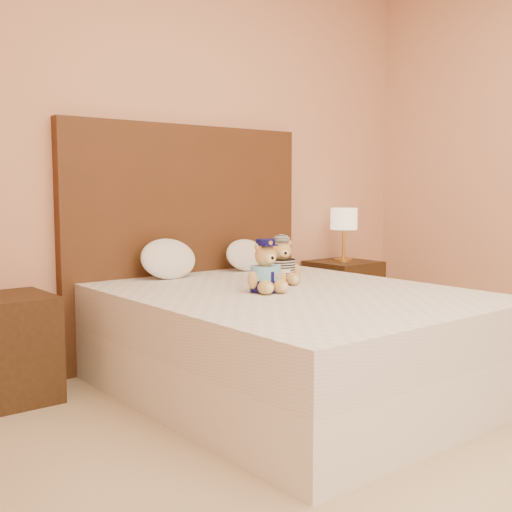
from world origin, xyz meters
The scene contains 11 objects.
ground centered at (0.00, 0.00, 0.00)m, with size 4.00×4.50×0.00m, color tan.
room_walls centered at (0.00, 0.46, 1.81)m, with size 4.04×4.52×2.72m.
bed centered at (0.00, 1.20, 0.28)m, with size 1.60×2.00×0.55m.
headboard centered at (0.00, 2.21, 0.75)m, with size 1.75×0.08×1.50m, color #4A2816.
nightstand_left centered at (-1.25, 2.00, 0.28)m, with size 0.45×0.45×0.55m, color #372211.
nightstand_right centered at (1.25, 2.00, 0.28)m, with size 0.45×0.45×0.55m, color #372211.
lamp centered at (1.25, 2.00, 0.85)m, with size 0.20×0.20×0.40m.
teddy_police centered at (-0.13, 1.26, 0.69)m, with size 0.24×0.23×0.28m, color tan, non-canonical shape.
teddy_prisoner centered at (0.13, 1.43, 0.68)m, with size 0.23×0.22×0.26m, color tan, non-canonical shape.
pillow_left centered at (-0.26, 2.03, 0.68)m, with size 0.37×0.24×0.26m, color white.
pillow_right centered at (0.35, 2.03, 0.66)m, with size 0.32×0.21×0.23m, color white.
Camera 1 is at (-2.28, -1.31, 1.09)m, focal length 45.00 mm.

